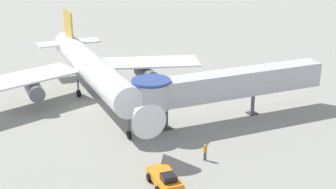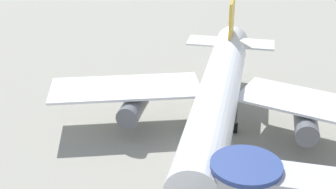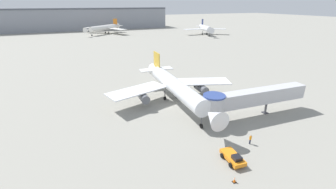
# 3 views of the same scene
# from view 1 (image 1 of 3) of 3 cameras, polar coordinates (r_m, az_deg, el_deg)

# --- Properties ---
(ground_plane) EXTENTS (800.00, 800.00, 0.00)m
(ground_plane) POSITION_cam_1_polar(r_m,az_deg,el_deg) (57.67, -9.39, -1.44)
(ground_plane) COLOR gray
(main_airplane) EXTENTS (30.61, 32.82, 9.35)m
(main_airplane) POSITION_cam_1_polar(r_m,az_deg,el_deg) (58.24, -9.07, 2.93)
(main_airplane) COLOR silver
(main_airplane) RESTS_ON ground_plane
(jet_bridge) EXTENTS (23.10, 4.45, 5.81)m
(jet_bridge) POSITION_cam_1_polar(r_m,az_deg,el_deg) (51.94, 6.21, 1.13)
(jet_bridge) COLOR #B7B7BC
(jet_bridge) RESTS_ON ground_plane
(pushback_tug_orange) EXTENTS (2.50, 4.22, 1.53)m
(pushback_tug_orange) POSITION_cam_1_polar(r_m,az_deg,el_deg) (40.02, -0.37, -10.22)
(pushback_tug_orange) COLOR orange
(pushback_tug_orange) RESTS_ON ground_plane
(traffic_cone_starboard_wing) EXTENTS (0.50, 0.50, 0.82)m
(traffic_cone_starboard_wing) POSITION_cam_1_polar(r_m,az_deg,el_deg) (63.44, 1.33, 1.23)
(traffic_cone_starboard_wing) COLOR black
(traffic_cone_starboard_wing) RESTS_ON ground_plane
(ground_crew_marshaller) EXTENTS (0.33, 0.22, 1.70)m
(ground_crew_marshaller) POSITION_cam_1_polar(r_m,az_deg,el_deg) (44.06, 4.55, -6.86)
(ground_crew_marshaller) COLOR #1E2338
(ground_crew_marshaller) RESTS_ON ground_plane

